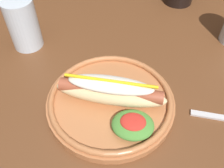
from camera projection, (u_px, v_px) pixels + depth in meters
dining_table at (113, 86)px, 0.67m from camera, size 1.37×0.95×0.74m
hot_dog_plate at (112, 99)px, 0.49m from camera, size 0.26×0.26×0.08m
water_cup at (23, 24)px, 0.60m from camera, size 0.07×0.07×0.12m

